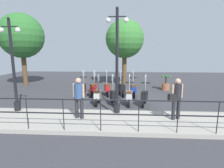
{
  "coord_description": "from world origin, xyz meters",
  "views": [
    {
      "loc": [
        -9.55,
        -0.07,
        2.72
      ],
      "look_at": [
        0.2,
        0.5,
        0.9
      ],
      "focal_mm": 28.0,
      "sensor_mm": 36.0,
      "label": 1
    }
  ],
  "objects_px": {
    "scooter_far_0": "(133,89)",
    "scooter_far_1": "(121,88)",
    "scooter_near_0": "(144,96)",
    "pedestrian_distant": "(79,95)",
    "scooter_far_2": "(107,88)",
    "pedestrian_with_bag": "(176,96)",
    "tree_large": "(22,36)",
    "potted_palm": "(166,84)",
    "tree_distant": "(125,39)",
    "scooter_near_1": "(129,96)",
    "lamp_post_far": "(14,71)",
    "scooter_near_2": "(114,96)",
    "lamp_post_near": "(117,68)",
    "scooter_far_4": "(83,88)",
    "scooter_near_3": "(98,95)",
    "scooter_far_3": "(93,88)"
  },
  "relations": [
    {
      "from": "lamp_post_near",
      "to": "lamp_post_far",
      "type": "distance_m",
      "value": 4.4
    },
    {
      "from": "tree_distant",
      "to": "scooter_far_2",
      "type": "relative_size",
      "value": 3.39
    },
    {
      "from": "tree_distant",
      "to": "scooter_near_1",
      "type": "distance_m",
      "value": 6.35
    },
    {
      "from": "scooter_near_1",
      "to": "scooter_far_1",
      "type": "distance_m",
      "value": 1.93
    },
    {
      "from": "scooter_near_1",
      "to": "scooter_far_4",
      "type": "relative_size",
      "value": 1.0
    },
    {
      "from": "potted_palm",
      "to": "scooter_near_0",
      "type": "xyz_separation_m",
      "value": [
        -3.76,
        1.97,
        0.04
      ]
    },
    {
      "from": "potted_palm",
      "to": "scooter_far_2",
      "type": "height_order",
      "value": "scooter_far_2"
    },
    {
      "from": "scooter_far_1",
      "to": "scooter_far_2",
      "type": "xyz_separation_m",
      "value": [
        0.01,
        0.89,
        0.0
      ]
    },
    {
      "from": "pedestrian_with_bag",
      "to": "scooter_near_2",
      "type": "relative_size",
      "value": 1.03
    },
    {
      "from": "scooter_near_2",
      "to": "scooter_far_3",
      "type": "height_order",
      "value": "same"
    },
    {
      "from": "lamp_post_near",
      "to": "scooter_near_2",
      "type": "bearing_deg",
      "value": 7.83
    },
    {
      "from": "scooter_near_1",
      "to": "scooter_far_0",
      "type": "distance_m",
      "value": 1.74
    },
    {
      "from": "scooter_near_1",
      "to": "scooter_far_0",
      "type": "relative_size",
      "value": 1.0
    },
    {
      "from": "scooter_near_2",
      "to": "scooter_far_3",
      "type": "xyz_separation_m",
      "value": [
        1.78,
        1.34,
        0.0
      ]
    },
    {
      "from": "tree_large",
      "to": "lamp_post_far",
      "type": "bearing_deg",
      "value": -153.33
    },
    {
      "from": "potted_palm",
      "to": "scooter_near_3",
      "type": "relative_size",
      "value": 0.69
    },
    {
      "from": "pedestrian_distant",
      "to": "pedestrian_with_bag",
      "type": "bearing_deg",
      "value": 106.15
    },
    {
      "from": "scooter_far_2",
      "to": "scooter_near_1",
      "type": "bearing_deg",
      "value": -157.61
    },
    {
      "from": "scooter_far_0",
      "to": "scooter_near_0",
      "type": "bearing_deg",
      "value": -168.98
    },
    {
      "from": "pedestrian_with_bag",
      "to": "scooter_near_0",
      "type": "relative_size",
      "value": 1.03
    },
    {
      "from": "scooter_far_2",
      "to": "lamp_post_near",
      "type": "bearing_deg",
      "value": 179.63
    },
    {
      "from": "pedestrian_distant",
      "to": "scooter_far_2",
      "type": "xyz_separation_m",
      "value": [
        4.19,
        -0.73,
        -0.6
      ]
    },
    {
      "from": "pedestrian_with_bag",
      "to": "lamp_post_near",
      "type": "bearing_deg",
      "value": 52.9
    },
    {
      "from": "lamp_post_far",
      "to": "potted_palm",
      "type": "bearing_deg",
      "value": -55.68
    },
    {
      "from": "pedestrian_with_bag",
      "to": "scooter_far_2",
      "type": "xyz_separation_m",
      "value": [
        4.1,
        2.98,
        -0.6
      ]
    },
    {
      "from": "scooter_near_2",
      "to": "potted_palm",
      "type": "bearing_deg",
      "value": -57.17
    },
    {
      "from": "scooter_far_3",
      "to": "pedestrian_with_bag",
      "type": "bearing_deg",
      "value": -131.04
    },
    {
      "from": "pedestrian_with_bag",
      "to": "scooter_far_3",
      "type": "height_order",
      "value": "pedestrian_with_bag"
    },
    {
      "from": "scooter_near_0",
      "to": "scooter_near_2",
      "type": "height_order",
      "value": "same"
    },
    {
      "from": "scooter_far_0",
      "to": "scooter_far_1",
      "type": "xyz_separation_m",
      "value": [
        0.17,
        0.72,
        0.0
      ]
    },
    {
      "from": "scooter_near_3",
      "to": "scooter_near_2",
      "type": "bearing_deg",
      "value": -90.93
    },
    {
      "from": "scooter_near_0",
      "to": "lamp_post_far",
      "type": "bearing_deg",
      "value": 119.03
    },
    {
      "from": "lamp_post_near",
      "to": "scooter_near_0",
      "type": "height_order",
      "value": "lamp_post_near"
    },
    {
      "from": "potted_palm",
      "to": "tree_distant",
      "type": "bearing_deg",
      "value": 59.12
    },
    {
      "from": "scooter_near_0",
      "to": "scooter_far_3",
      "type": "bearing_deg",
      "value": 72.31
    },
    {
      "from": "scooter_far_1",
      "to": "scooter_far_3",
      "type": "distance_m",
      "value": 1.74
    },
    {
      "from": "lamp_post_far",
      "to": "scooter_far_1",
      "type": "distance_m",
      "value": 5.9
    },
    {
      "from": "scooter_far_0",
      "to": "scooter_far_1",
      "type": "height_order",
      "value": "same"
    },
    {
      "from": "tree_large",
      "to": "potted_palm",
      "type": "height_order",
      "value": "tree_large"
    },
    {
      "from": "scooter_near_1",
      "to": "scooter_far_4",
      "type": "distance_m",
      "value": 3.36
    },
    {
      "from": "pedestrian_with_bag",
      "to": "scooter_far_0",
      "type": "distance_m",
      "value": 4.19
    },
    {
      "from": "potted_palm",
      "to": "scooter_far_1",
      "type": "bearing_deg",
      "value": 120.34
    },
    {
      "from": "lamp_post_near",
      "to": "scooter_far_4",
      "type": "height_order",
      "value": "lamp_post_near"
    },
    {
      "from": "scooter_near_2",
      "to": "pedestrian_distant",
      "type": "bearing_deg",
      "value": 138.08
    },
    {
      "from": "pedestrian_with_bag",
      "to": "scooter_near_1",
      "type": "height_order",
      "value": "pedestrian_with_bag"
    },
    {
      "from": "scooter_far_0",
      "to": "scooter_far_3",
      "type": "bearing_deg",
      "value": 85.13
    },
    {
      "from": "lamp_post_far",
      "to": "tree_large",
      "type": "xyz_separation_m",
      "value": [
        6.44,
        3.24,
        2.01
      ]
    },
    {
      "from": "tree_distant",
      "to": "scooter_near_0",
      "type": "relative_size",
      "value": 3.39
    },
    {
      "from": "pedestrian_with_bag",
      "to": "scooter_near_2",
      "type": "bearing_deg",
      "value": 27.4
    },
    {
      "from": "potted_palm",
      "to": "pedestrian_distant",
      "type": "bearing_deg",
      "value": 141.6
    }
  ]
}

